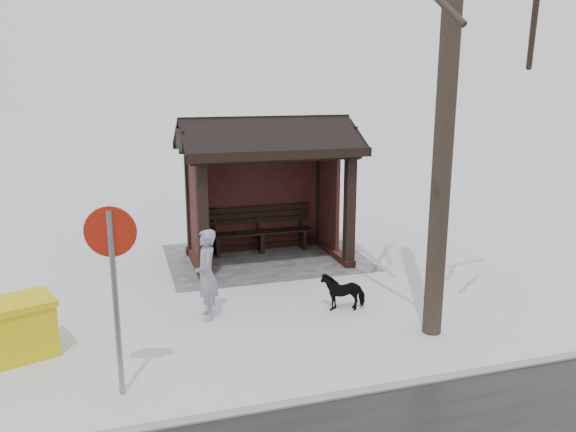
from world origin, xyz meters
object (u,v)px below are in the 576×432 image
Objects in this scene: pedestrian at (207,275)px; road_sign at (113,262)px; grit_bin at (13,329)px; dog at (343,291)px; bus_shelter at (265,160)px.

road_sign reaches higher than pedestrian.
road_sign is at bearing 114.89° from grit_bin.
pedestrian is 2.33m from dog.
dog is (-2.27, 0.25, -0.44)m from pedestrian.
road_sign reaches higher than grit_bin.
road_sign is (1.38, 1.96, 0.96)m from pedestrian.
dog is 0.31× the size of road_sign.
bus_shelter is at bearing -163.28° from grit_bin.
road_sign is (-1.41, 1.41, 1.29)m from grit_bin.
pedestrian is 2.86m from grit_bin.
pedestrian reaches higher than grit_bin.
bus_shelter is 1.51× the size of road_sign.
bus_shelter reaches higher than dog.
pedestrian is 2.05× the size of dog.
pedestrian is 1.17× the size of grit_bin.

